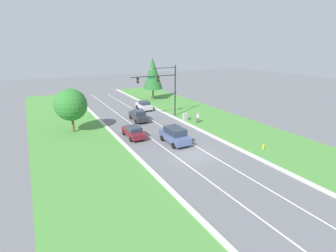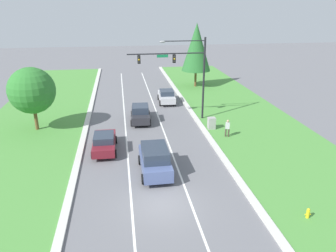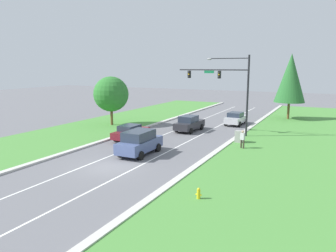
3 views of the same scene
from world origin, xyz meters
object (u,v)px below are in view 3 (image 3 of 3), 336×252
charcoal_sedan (189,123)px  fire_hydrant (199,194)px  traffic_signal_mast (228,83)px  burgundy_sedan (131,132)px  silver_sedan (236,118)px  pedestrian (243,139)px  slate_blue_suv (139,142)px  utility_cabinet (239,137)px  conifer_near_right_tree (291,78)px  oak_near_left_tree (111,94)px

charcoal_sedan → fire_hydrant: bearing=-62.1°
traffic_signal_mast → burgundy_sedan: bearing=-139.7°
charcoal_sedan → traffic_signal_mast: bearing=1.0°
silver_sedan → pedestrian: (3.84, -11.89, 0.12)m
slate_blue_suv → pedestrian: (7.24, 5.65, -0.10)m
slate_blue_suv → utility_cabinet: size_ratio=3.86×
traffic_signal_mast → charcoal_sedan: (-4.39, 0.18, -4.70)m
burgundy_sedan → fire_hydrant: bearing=-42.7°
utility_cabinet → conifer_near_right_tree: size_ratio=0.13×
burgundy_sedan → fire_hydrant: burgundy_sedan is taller
fire_hydrant → conifer_near_right_tree: (0.80, 31.68, 5.36)m
traffic_signal_mast → pedestrian: (3.11, -5.34, -4.64)m
silver_sedan → slate_blue_suv: bearing=-98.7°
charcoal_sedan → utility_cabinet: bearing=-23.7°
pedestrian → conifer_near_right_tree: size_ratio=0.19×
charcoal_sedan → fire_hydrant: charcoal_sedan is taller
traffic_signal_mast → oak_near_left_tree: size_ratio=1.39×
slate_blue_suv → charcoal_sedan: bearing=90.8°
pedestrian → conifer_near_right_tree: (1.50, 19.34, 4.77)m
silver_sedan → fire_hydrant: 24.66m
utility_cabinet → pedestrian: size_ratio=0.72×
traffic_signal_mast → burgundy_sedan: (-7.83, -6.65, -4.80)m
conifer_near_right_tree → oak_near_left_tree: bearing=-142.1°
burgundy_sedan → utility_cabinet: size_ratio=3.78×
burgundy_sedan → pedestrian: (10.94, 1.30, 0.16)m
charcoal_sedan → slate_blue_suv: slate_blue_suv is taller
burgundy_sedan → pedestrian: 11.02m
pedestrian → traffic_signal_mast: bearing=-38.7°
traffic_signal_mast → pedestrian: bearing=-59.8°
charcoal_sedan → conifer_near_right_tree: bearing=60.2°
burgundy_sedan → conifer_near_right_tree: size_ratio=0.51×
utility_cabinet → pedestrian: 2.34m
utility_cabinet → conifer_near_right_tree: conifer_near_right_tree is taller
pedestrian → fire_hydrant: (0.70, -12.34, -0.59)m
silver_sedan → burgundy_sedan: 14.99m
slate_blue_suv → oak_near_left_tree: 14.74m
burgundy_sedan → pedestrian: bearing=7.5°
slate_blue_suv → conifer_near_right_tree: 26.88m
burgundy_sedan → charcoal_sedan: bearing=63.9°
charcoal_sedan → fire_hydrant: 19.66m
traffic_signal_mast → fire_hydrant: 18.83m
utility_cabinet → pedestrian: (0.87, -2.14, 0.33)m
traffic_signal_mast → silver_sedan: bearing=96.3°
traffic_signal_mast → silver_sedan: (-0.73, 6.55, -4.76)m
traffic_signal_mast → slate_blue_suv: traffic_signal_mast is taller
pedestrian → fire_hydrant: bearing=114.4°
oak_near_left_tree → fire_hydrant: bearing=-42.7°
traffic_signal_mast → conifer_near_right_tree: size_ratio=0.93×
slate_blue_suv → fire_hydrant: 10.40m
traffic_signal_mast → fire_hydrant: (3.81, -17.68, -5.23)m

